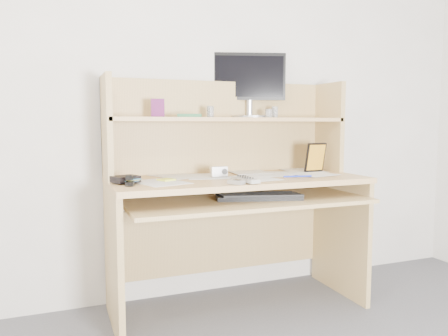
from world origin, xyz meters
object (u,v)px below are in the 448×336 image
object	(u,v)px
game_case	(315,157)
desk	(233,185)
keyboard	(259,196)
monitor	(249,83)
tv_remote	(245,180)

from	to	relation	value
game_case	desk	bearing A→B (deg)	172.93
keyboard	monitor	distance (m)	0.76
tv_remote	monitor	distance (m)	0.75
keyboard	monitor	world-z (taller)	monitor
desk	tv_remote	xyz separation A→B (m)	(-0.05, -0.30, 0.07)
desk	tv_remote	distance (m)	0.31
game_case	monitor	size ratio (longest dim) A/B	0.40
desk	monitor	world-z (taller)	monitor
game_case	tv_remote	bearing A→B (deg)	-158.37
tv_remote	game_case	distance (m)	0.63
tv_remote	monitor	size ratio (longest dim) A/B	0.43
game_case	monitor	xyz separation A→B (m)	(-0.34, 0.23, 0.45)
desk	monitor	xyz separation A→B (m)	(0.18, 0.19, 0.60)
keyboard	tv_remote	bearing A→B (deg)	-132.46
desk	keyboard	distance (m)	0.24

